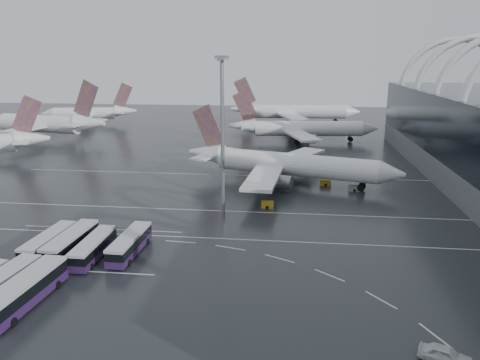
# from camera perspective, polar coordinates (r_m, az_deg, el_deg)

# --- Properties ---
(ground) EXTENTS (420.00, 420.00, 0.00)m
(ground) POSITION_cam_1_polar(r_m,az_deg,el_deg) (78.39, 0.06, -6.71)
(ground) COLOR black
(ground) RESTS_ON ground
(lane_marking_near) EXTENTS (120.00, 0.25, 0.01)m
(lane_marking_near) POSITION_cam_1_polar(r_m,az_deg,el_deg) (76.55, -0.11, -7.25)
(lane_marking_near) COLOR silver
(lane_marking_near) RESTS_ON ground
(lane_marking_mid) EXTENTS (120.00, 0.25, 0.01)m
(lane_marking_mid) POSITION_cam_1_polar(r_m,az_deg,el_deg) (89.59, 0.94, -3.90)
(lane_marking_mid) COLOR silver
(lane_marking_mid) RESTS_ON ground
(lane_marking_far) EXTENTS (120.00, 0.25, 0.01)m
(lane_marking_far) POSITION_cam_1_polar(r_m,az_deg,el_deg) (116.36, 2.30, 0.51)
(lane_marking_far) COLOR silver
(lane_marking_far) RESTS_ON ground
(bus_bay_line_south) EXTENTS (28.00, 0.25, 0.01)m
(bus_bay_line_south) POSITION_cam_1_polar(r_m,az_deg,el_deg) (71.12, -21.45, -10.14)
(bus_bay_line_south) COLOR silver
(bus_bay_line_south) RESTS_ON ground
(bus_bay_line_north) EXTENTS (28.00, 0.25, 0.01)m
(bus_bay_line_north) POSITION_cam_1_polar(r_m,az_deg,el_deg) (84.37, -16.44, -5.75)
(bus_bay_line_north) COLOR silver
(bus_bay_line_north) RESTS_ON ground
(airliner_main) EXTENTS (51.20, 44.32, 17.65)m
(airliner_main) POSITION_cam_1_polar(r_m,az_deg,el_deg) (109.32, 5.47, 1.89)
(airliner_main) COLOR white
(airliner_main) RESTS_ON ground
(airliner_gate_b) EXTENTS (51.42, 46.06, 17.85)m
(airliner_gate_b) POSITION_cam_1_polar(r_m,az_deg,el_deg) (163.97, 7.38, 6.20)
(airliner_gate_b) COLOR white
(airliner_gate_b) RESTS_ON ground
(airliner_gate_c) EXTENTS (56.75, 52.26, 20.22)m
(airliner_gate_c) POSITION_cam_1_polar(r_m,az_deg,el_deg) (209.08, 6.44, 8.24)
(airliner_gate_c) COLOR white
(airliner_gate_c) RESTS_ON ground
(jet_remote_mid) EXTENTS (48.89, 39.57, 21.31)m
(jet_remote_mid) POSITION_cam_1_polar(r_m,az_deg,el_deg) (180.79, -22.42, 6.33)
(jet_remote_mid) COLOR white
(jet_remote_mid) RESTS_ON ground
(jet_remote_far) EXTENTS (40.96, 33.16, 17.86)m
(jet_remote_far) POSITION_cam_1_polar(r_m,az_deg,el_deg) (216.20, -17.70, 7.74)
(jet_remote_far) COLOR white
(jet_remote_far) RESTS_ON ground
(bus_row_near_a) EXTENTS (3.33, 12.38, 3.02)m
(bus_row_near_a) POSITION_cam_1_polar(r_m,az_deg,el_deg) (76.53, -22.26, -7.09)
(bus_row_near_a) COLOR #2B1441
(bus_row_near_a) RESTS_ON ground
(bus_row_near_b) EXTENTS (3.45, 13.02, 3.18)m
(bus_row_near_b) POSITION_cam_1_polar(r_m,az_deg,el_deg) (75.26, -19.92, -7.16)
(bus_row_near_b) COLOR #2B1441
(bus_row_near_b) RESTS_ON ground
(bus_row_near_c) EXTENTS (2.94, 11.99, 2.95)m
(bus_row_near_c) POSITION_cam_1_polar(r_m,az_deg,el_deg) (72.64, -17.45, -7.86)
(bus_row_near_c) COLOR #2B1441
(bus_row_near_c) RESTS_ON ground
(bus_row_near_d) EXTENTS (3.19, 12.36, 3.02)m
(bus_row_near_d) POSITION_cam_1_polar(r_m,az_deg,el_deg) (72.50, -13.29, -7.56)
(bus_row_near_d) COLOR #2B1441
(bus_row_near_d) RESTS_ON ground
(bus_row_far_c) EXTENTS (4.06, 14.04, 3.41)m
(bus_row_far_c) POSITION_cam_1_polar(r_m,az_deg,el_deg) (62.47, -24.78, -12.17)
(bus_row_far_c) COLOR #2B1441
(bus_row_far_c) RESTS_ON ground
(van_curve_b) EXTENTS (5.40, 3.85, 1.71)m
(van_curve_b) POSITION_cam_1_polar(r_m,az_deg,el_deg) (52.21, 23.77, -18.94)
(van_curve_b) COLOR silver
(van_curve_b) RESTS_ON ground
(floodlight_mast) EXTENTS (2.22, 2.22, 28.94)m
(floodlight_mast) POSITION_cam_1_polar(r_m,az_deg,el_deg) (85.34, -2.17, 7.70)
(floodlight_mast) COLOR gray
(floodlight_mast) RESTS_ON ground
(gse_cart_belly_b) EXTENTS (2.25, 1.33, 1.23)m
(gse_cart_belly_b) POSITION_cam_1_polar(r_m,az_deg,el_deg) (106.21, 13.75, -0.98)
(gse_cart_belly_b) COLOR slate
(gse_cart_belly_b) RESTS_ON ground
(gse_cart_belly_c) EXTENTS (2.37, 1.40, 1.30)m
(gse_cart_belly_c) POSITION_cam_1_polar(r_m,az_deg,el_deg) (91.97, 3.36, -3.00)
(gse_cart_belly_c) COLOR #B58D18
(gse_cart_belly_c) RESTS_ON ground
(gse_cart_belly_e) EXTENTS (2.42, 1.43, 1.32)m
(gse_cart_belly_e) POSITION_cam_1_polar(r_m,az_deg,el_deg) (109.39, 10.39, -0.31)
(gse_cart_belly_e) COLOR #B58D18
(gse_cart_belly_e) RESTS_ON ground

